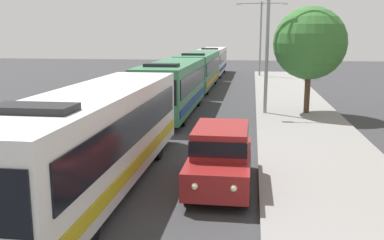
{
  "coord_description": "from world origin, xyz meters",
  "views": [
    {
      "loc": [
        3.3,
        1.49,
        4.69
      ],
      "look_at": [
        1.3,
        15.72,
        1.79
      ],
      "focal_mm": 40.01,
      "sensor_mm": 36.0,
      "label": 1
    }
  ],
  "objects": [
    {
      "name": "bus_fourth_in_line",
      "position": [
        -1.3,
        51.26,
        1.69
      ],
      "size": [
        2.58,
        11.55,
        3.21
      ],
      "color": "silver",
      "rests_on": "ground_plane"
    },
    {
      "name": "bus_middle",
      "position": [
        -1.3,
        38.56,
        1.69
      ],
      "size": [
        2.58,
        12.37,
        3.21
      ],
      "color": "#33724C",
      "rests_on": "ground_plane"
    },
    {
      "name": "white_suv",
      "position": [
        2.4,
        14.24,
        1.03
      ],
      "size": [
        1.86,
        4.53,
        1.9
      ],
      "color": "maroon",
      "rests_on": "ground_plane"
    },
    {
      "name": "streetlamp_far",
      "position": [
        4.1,
        49.59,
        5.03
      ],
      "size": [
        5.52,
        0.28,
        7.98
      ],
      "color": "gray",
      "rests_on": "sidewalk"
    },
    {
      "name": "bus_lead",
      "position": [
        -1.3,
        13.53,
        1.69
      ],
      "size": [
        2.58,
        12.14,
        3.21
      ],
      "color": "silver",
      "rests_on": "ground_plane"
    },
    {
      "name": "roadside_tree",
      "position": [
        6.5,
        26.85,
        4.17
      ],
      "size": [
        4.14,
        4.14,
        6.1
      ],
      "color": "#4C3823",
      "rests_on": "sidewalk"
    },
    {
      "name": "bus_second_in_line",
      "position": [
        -1.3,
        26.22,
        1.69
      ],
      "size": [
        2.58,
        10.82,
        3.21
      ],
      "color": "#33724C",
      "rests_on": "ground_plane"
    },
    {
      "name": "streetlamp_mid",
      "position": [
        4.1,
        26.56,
        5.36
      ],
      "size": [
        5.6,
        0.28,
        8.58
      ],
      "color": "gray",
      "rests_on": "sidewalk"
    }
  ]
}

